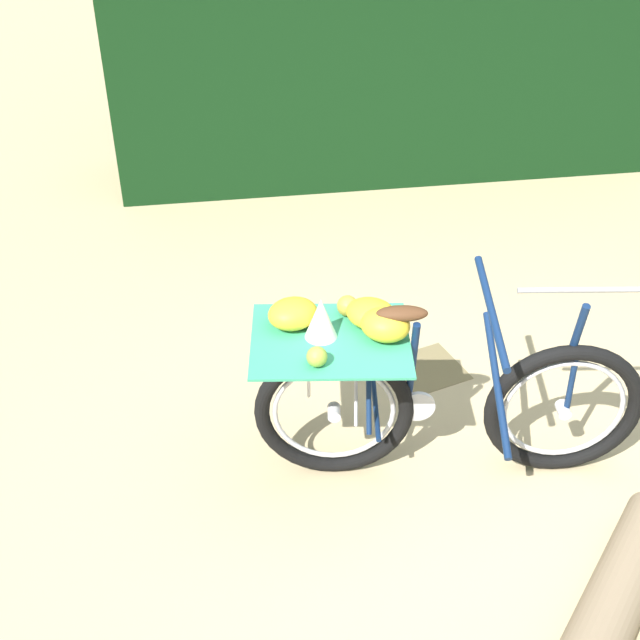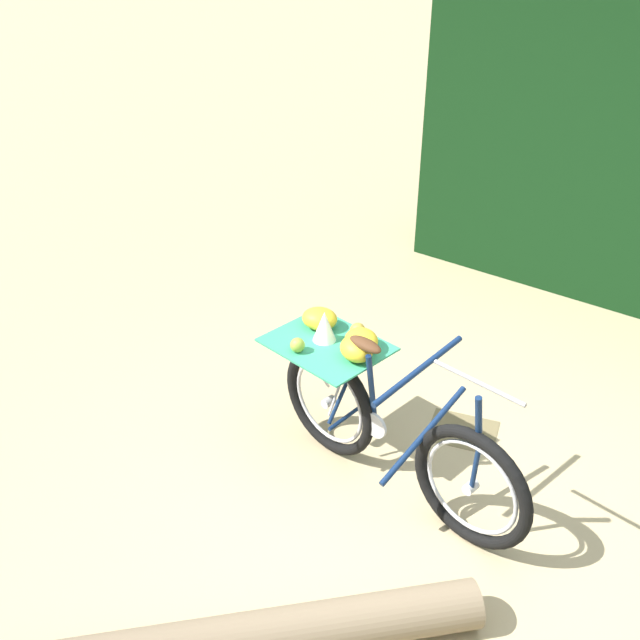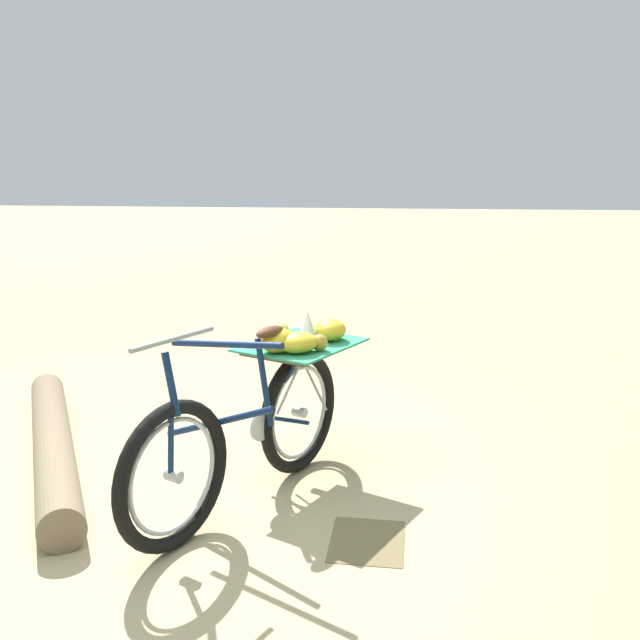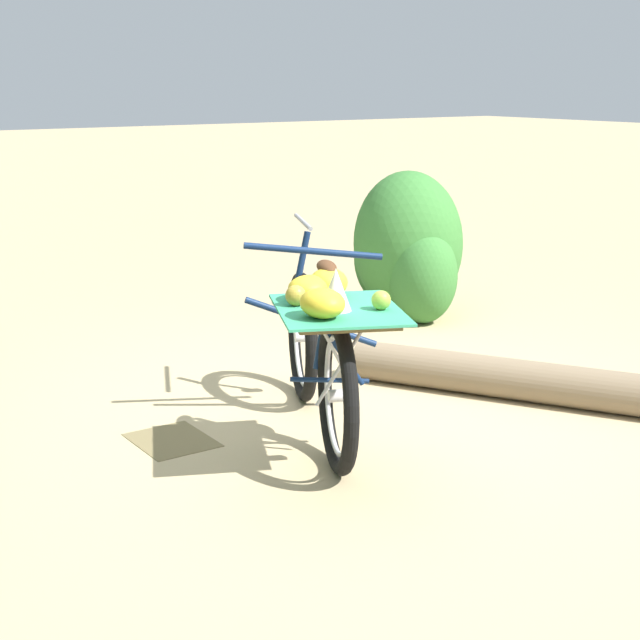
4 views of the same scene
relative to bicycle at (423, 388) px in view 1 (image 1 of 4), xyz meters
The scene contains 4 objects.
ground_plane 0.68m from the bicycle, 138.06° to the left, with size 60.00×60.00×0.00m, color tan.
foliage_hedge 3.52m from the bicycle, 116.69° to the right, with size 4.17×0.90×2.45m, color black.
bicycle is the anchor object (origin of this frame).
leaf_litter_patch 0.89m from the bicycle, 123.41° to the right, with size 0.44×0.36×0.01m, color olive.
Camera 1 is at (2.02, 2.11, 2.92)m, focal length 47.24 mm.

